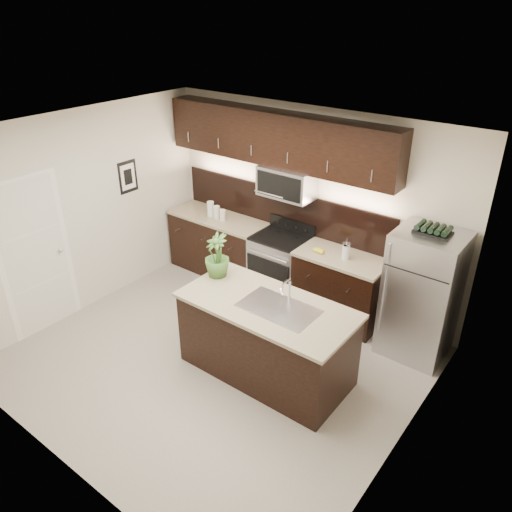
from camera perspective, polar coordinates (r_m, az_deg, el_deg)
The scene contains 12 objects.
ground at distance 6.18m, azimuth -4.53°, elevation -11.72°, with size 4.50×4.50×0.00m, color gray.
room_walls at distance 5.32m, azimuth -6.36°, elevation 2.83°, with size 4.52×4.02×2.71m.
counter_run at distance 7.25m, azimuth 1.47°, elevation -0.69°, with size 3.51×0.65×0.94m.
upper_fixtures at distance 6.73m, azimuth 2.59°, elevation 12.34°, with size 3.49×0.40×1.66m.
island at distance 5.71m, azimuth 1.22°, elevation -9.41°, with size 1.96×0.96×0.94m.
sink_faucet at distance 5.37m, azimuth 2.64°, elevation -5.81°, with size 0.84×0.50×0.28m.
refrigerator at distance 6.18m, azimuth 18.38°, elevation -4.25°, with size 0.77×0.69×1.59m, color #B2B2B7.
wine_rack at distance 5.80m, azimuth 19.60°, elevation 2.84°, with size 0.39×0.24×0.10m.
plant at distance 5.86m, azimuth -4.49°, elevation 0.08°, with size 0.30×0.30×0.54m, color #3A6428.
canisters at distance 7.52m, azimuth -4.69°, elevation 5.11°, with size 0.34×0.11×0.23m.
french_press at distance 6.39m, azimuth 10.23°, elevation 0.52°, with size 0.10×0.10×0.29m.
bananas at distance 6.57m, azimuth 6.95°, elevation 0.77°, with size 0.16×0.13×0.05m, color gold.
Camera 1 is at (3.27, -3.49, 3.92)m, focal length 35.00 mm.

